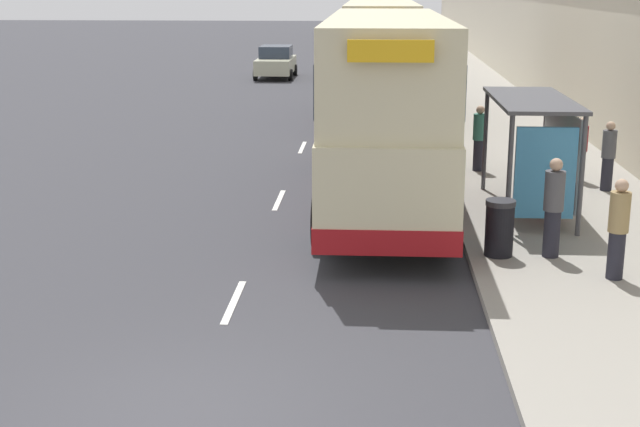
# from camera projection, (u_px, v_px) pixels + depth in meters

# --- Properties ---
(ground_plane) EXTENTS (220.00, 220.00, 0.00)m
(ground_plane) POSITION_uv_depth(u_px,v_px,m) (186.00, 410.00, 10.79)
(ground_plane) COLOR #38383D
(pavement) EXTENTS (5.00, 93.00, 0.14)m
(pavement) POSITION_uv_depth(u_px,v_px,m) (455.00, 77.00, 47.57)
(pavement) COLOR gray
(pavement) RESTS_ON ground_plane
(lane_mark_0) EXTENTS (0.12, 2.00, 0.01)m
(lane_mark_0) POSITION_uv_depth(u_px,v_px,m) (234.00, 302.00, 14.43)
(lane_mark_0) COLOR silver
(lane_mark_0) RESTS_ON ground_plane
(lane_mark_1) EXTENTS (0.12, 2.00, 0.01)m
(lane_mark_1) POSITION_uv_depth(u_px,v_px,m) (279.00, 200.00, 21.13)
(lane_mark_1) COLOR silver
(lane_mark_1) RESTS_ON ground_plane
(lane_mark_2) EXTENTS (0.12, 2.00, 0.01)m
(lane_mark_2) POSITION_uv_depth(u_px,v_px,m) (302.00, 147.00, 27.83)
(lane_mark_2) COLOR silver
(lane_mark_2) RESTS_ON ground_plane
(lane_mark_3) EXTENTS (0.12, 2.00, 0.01)m
(lane_mark_3) POSITION_uv_depth(u_px,v_px,m) (317.00, 115.00, 34.54)
(lane_mark_3) COLOR silver
(lane_mark_3) RESTS_ON ground_plane
(lane_mark_4) EXTENTS (0.12, 2.00, 0.01)m
(lane_mark_4) POSITION_uv_depth(u_px,v_px,m) (326.00, 93.00, 41.24)
(lane_mark_4) COLOR silver
(lane_mark_4) RESTS_ON ground_plane
(lane_mark_5) EXTENTS (0.12, 2.00, 0.01)m
(lane_mark_5) POSITION_uv_depth(u_px,v_px,m) (333.00, 78.00, 47.95)
(lane_mark_5) COLOR silver
(lane_mark_5) RESTS_ON ground_plane
(lane_mark_6) EXTENTS (0.12, 2.00, 0.01)m
(lane_mark_6) POSITION_uv_depth(u_px,v_px,m) (339.00, 66.00, 54.65)
(lane_mark_6) COLOR silver
(lane_mark_6) RESTS_ON ground_plane
(lane_mark_7) EXTENTS (0.12, 2.00, 0.01)m
(lane_mark_7) POSITION_uv_depth(u_px,v_px,m) (343.00, 57.00, 61.35)
(lane_mark_7) COLOR silver
(lane_mark_7) RESTS_ON ground_plane
(lane_mark_8) EXTENTS (0.12, 2.00, 0.01)m
(lane_mark_8) POSITION_uv_depth(u_px,v_px,m) (346.00, 49.00, 68.06)
(lane_mark_8) COLOR silver
(lane_mark_8) RESTS_ON ground_plane
(bus_shelter) EXTENTS (1.60, 4.20, 2.48)m
(bus_shelter) POSITION_uv_depth(u_px,v_px,m) (541.00, 135.00, 18.90)
(bus_shelter) COLOR #4C4C51
(bus_shelter) RESTS_ON ground_plane
(double_decker_bus_near) EXTENTS (2.85, 11.39, 4.30)m
(double_decker_bus_near) POSITION_uv_depth(u_px,v_px,m) (385.00, 106.00, 20.21)
(double_decker_bus_near) COLOR beige
(double_decker_bus_near) RESTS_ON ground_plane
(double_decker_bus_ahead) EXTENTS (2.85, 10.15, 4.30)m
(double_decker_bus_ahead) POSITION_uv_depth(u_px,v_px,m) (381.00, 59.00, 32.58)
(double_decker_bus_ahead) COLOR beige
(double_decker_bus_ahead) RESTS_ON ground_plane
(car_0) EXTENTS (2.04, 3.81, 1.80)m
(car_0) POSITION_uv_depth(u_px,v_px,m) (379.00, 70.00, 43.13)
(car_0) COLOR #4C5156
(car_0) RESTS_ON ground_plane
(car_1) EXTENTS (2.05, 4.37, 1.69)m
(car_1) POSITION_uv_depth(u_px,v_px,m) (276.00, 62.00, 47.79)
(car_1) COLOR #B7B799
(car_1) RESTS_ON ground_plane
(pedestrian_at_shelter) EXTENTS (0.33, 0.33, 1.68)m
(pedestrian_at_shelter) POSITION_uv_depth(u_px,v_px,m) (608.00, 155.00, 21.32)
(pedestrian_at_shelter) COLOR #23232D
(pedestrian_at_shelter) RESTS_ON ground_plane
(pedestrian_1) EXTENTS (0.34, 0.34, 1.73)m
(pedestrian_1) POSITION_uv_depth(u_px,v_px,m) (618.00, 228.00, 14.93)
(pedestrian_1) COLOR #23232D
(pedestrian_1) RESTS_ON ground_plane
(pedestrian_2) EXTENTS (0.32, 0.32, 1.62)m
(pedestrian_2) POSITION_uv_depth(u_px,v_px,m) (581.00, 149.00, 22.35)
(pedestrian_2) COLOR #23232D
(pedestrian_2) RESTS_ON ground_plane
(pedestrian_3) EXTENTS (0.35, 0.35, 1.74)m
(pedestrian_3) POSITION_uv_depth(u_px,v_px,m) (479.00, 138.00, 23.56)
(pedestrian_3) COLOR #23232D
(pedestrian_3) RESTS_ON ground_plane
(pedestrian_4) EXTENTS (0.36, 0.36, 1.84)m
(pedestrian_4) POSITION_uv_depth(u_px,v_px,m) (553.00, 207.00, 16.12)
(pedestrian_4) COLOR #23232D
(pedestrian_4) RESTS_ON ground_plane
(litter_bin) EXTENTS (0.55, 0.55, 1.05)m
(litter_bin) POSITION_uv_depth(u_px,v_px,m) (499.00, 228.00, 16.29)
(litter_bin) COLOR black
(litter_bin) RESTS_ON ground_plane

